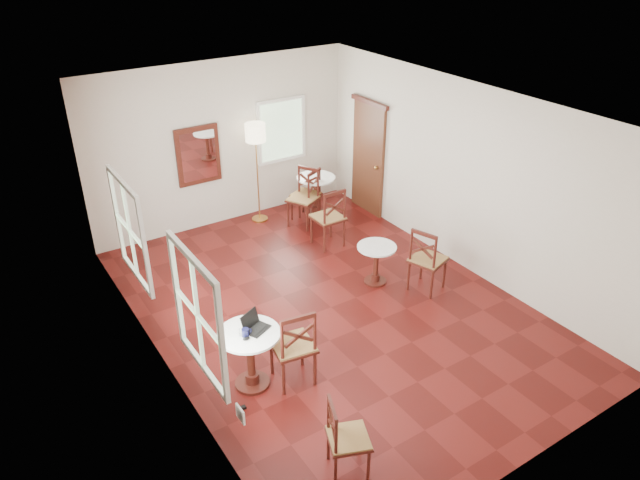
{
  "coord_description": "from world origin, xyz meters",
  "views": [
    {
      "loc": [
        -4.12,
        -6.0,
        5.11
      ],
      "look_at": [
        0.0,
        0.3,
        1.0
      ],
      "focal_mm": 33.45,
      "sensor_mm": 36.0,
      "label": 1
    }
  ],
  "objects_px": {
    "mouse": "(246,339)",
    "power_adapter": "(242,408)",
    "cafe_table_mid": "(376,260)",
    "chair_mid_b": "(427,260)",
    "cafe_table_near": "(250,353)",
    "floor_lamp": "(256,139)",
    "water_glass": "(241,332)",
    "chair_near_a": "(293,346)",
    "navy_mug": "(246,332)",
    "chair_near_b": "(346,438)",
    "laptop": "(254,325)",
    "cafe_table_back": "(316,191)",
    "chair_mid_a": "(329,217)",
    "chair_back_a": "(307,194)",
    "chair_back_b": "(304,198)"
  },
  "relations": [
    {
      "from": "navy_mug",
      "to": "chair_back_b",
      "type": "bearing_deg",
      "value": 49.59
    },
    {
      "from": "cafe_table_mid",
      "to": "chair_mid_a",
      "type": "xyz_separation_m",
      "value": [
        0.05,
        1.4,
        0.14
      ]
    },
    {
      "from": "cafe_table_back",
      "to": "chair_mid_b",
      "type": "distance_m",
      "value": 3.15
    },
    {
      "from": "chair_near_b",
      "to": "chair_mid_b",
      "type": "relative_size",
      "value": 0.86
    },
    {
      "from": "chair_back_a",
      "to": "chair_mid_b",
      "type": "bearing_deg",
      "value": 69.35
    },
    {
      "from": "floor_lamp",
      "to": "laptop",
      "type": "distance_m",
      "value": 4.55
    },
    {
      "from": "mouse",
      "to": "power_adapter",
      "type": "bearing_deg",
      "value": -144.22
    },
    {
      "from": "chair_mid_a",
      "to": "mouse",
      "type": "height_order",
      "value": "chair_mid_a"
    },
    {
      "from": "cafe_table_near",
      "to": "cafe_table_mid",
      "type": "relative_size",
      "value": 1.23
    },
    {
      "from": "chair_near_b",
      "to": "chair_mid_b",
      "type": "bearing_deg",
      "value": -33.24
    },
    {
      "from": "chair_mid_b",
      "to": "mouse",
      "type": "relative_size",
      "value": 12.2
    },
    {
      "from": "cafe_table_back",
      "to": "chair_mid_b",
      "type": "relative_size",
      "value": 0.73
    },
    {
      "from": "floor_lamp",
      "to": "navy_mug",
      "type": "bearing_deg",
      "value": -119.63
    },
    {
      "from": "mouse",
      "to": "chair_back_a",
      "type": "bearing_deg",
      "value": 40.41
    },
    {
      "from": "laptop",
      "to": "water_glass",
      "type": "xyz_separation_m",
      "value": [
        -0.19,
        -0.03,
        -0.01
      ]
    },
    {
      "from": "chair_near_b",
      "to": "cafe_table_near",
      "type": "bearing_deg",
      "value": 28.9
    },
    {
      "from": "cafe_table_back",
      "to": "chair_back_a",
      "type": "distance_m",
      "value": 0.27
    },
    {
      "from": "mouse",
      "to": "water_glass",
      "type": "distance_m",
      "value": 0.11
    },
    {
      "from": "floor_lamp",
      "to": "laptop",
      "type": "height_order",
      "value": "floor_lamp"
    },
    {
      "from": "floor_lamp",
      "to": "power_adapter",
      "type": "xyz_separation_m",
      "value": [
        -2.53,
        -4.3,
        -1.58
      ]
    },
    {
      "from": "cafe_table_near",
      "to": "chair_mid_a",
      "type": "relative_size",
      "value": 0.73
    },
    {
      "from": "cafe_table_near",
      "to": "floor_lamp",
      "type": "relative_size",
      "value": 0.42
    },
    {
      "from": "cafe_table_near",
      "to": "power_adapter",
      "type": "height_order",
      "value": "cafe_table_near"
    },
    {
      "from": "cafe_table_mid",
      "to": "chair_mid_b",
      "type": "distance_m",
      "value": 0.79
    },
    {
      "from": "cafe_table_back",
      "to": "cafe_table_near",
      "type": "bearing_deg",
      "value": -132.14
    },
    {
      "from": "chair_back_a",
      "to": "power_adapter",
      "type": "relative_size",
      "value": 11.91
    },
    {
      "from": "cafe_table_near",
      "to": "chair_back_b",
      "type": "relative_size",
      "value": 0.74
    },
    {
      "from": "chair_near_b",
      "to": "navy_mug",
      "type": "height_order",
      "value": "chair_near_b"
    },
    {
      "from": "cafe_table_near",
      "to": "chair_near_a",
      "type": "bearing_deg",
      "value": -25.08
    },
    {
      "from": "chair_mid_a",
      "to": "mouse",
      "type": "distance_m",
      "value": 3.83
    },
    {
      "from": "chair_back_b",
      "to": "water_glass",
      "type": "relative_size",
      "value": 12.36
    },
    {
      "from": "cafe_table_near",
      "to": "chair_mid_b",
      "type": "relative_size",
      "value": 0.75
    },
    {
      "from": "chair_near_a",
      "to": "navy_mug",
      "type": "height_order",
      "value": "chair_near_a"
    },
    {
      "from": "cafe_table_back",
      "to": "chair_mid_a",
      "type": "bearing_deg",
      "value": -112.82
    },
    {
      "from": "chair_mid_b",
      "to": "water_glass",
      "type": "distance_m",
      "value": 3.37
    },
    {
      "from": "chair_back_b",
      "to": "chair_near_b",
      "type": "bearing_deg",
      "value": -54.73
    },
    {
      "from": "cafe_table_back",
      "to": "navy_mug",
      "type": "distance_m",
      "value": 4.94
    },
    {
      "from": "power_adapter",
      "to": "chair_near_b",
      "type": "bearing_deg",
      "value": -69.36
    },
    {
      "from": "chair_mid_a",
      "to": "floor_lamp",
      "type": "bearing_deg",
      "value": -71.0
    },
    {
      "from": "cafe_table_mid",
      "to": "power_adapter",
      "type": "relative_size",
      "value": 7.59
    },
    {
      "from": "chair_near_b",
      "to": "navy_mug",
      "type": "relative_size",
      "value": 7.16
    },
    {
      "from": "chair_near_b",
      "to": "floor_lamp",
      "type": "bearing_deg",
      "value": 1.94
    },
    {
      "from": "cafe_table_back",
      "to": "floor_lamp",
      "type": "bearing_deg",
      "value": 159.77
    },
    {
      "from": "floor_lamp",
      "to": "chair_mid_b",
      "type": "bearing_deg",
      "value": -74.13
    },
    {
      "from": "chair_back_a",
      "to": "cafe_table_mid",
      "type": "bearing_deg",
      "value": 58.48
    },
    {
      "from": "power_adapter",
      "to": "floor_lamp",
      "type": "bearing_deg",
      "value": 59.56
    },
    {
      "from": "navy_mug",
      "to": "water_glass",
      "type": "height_order",
      "value": "navy_mug"
    },
    {
      "from": "laptop",
      "to": "water_glass",
      "type": "distance_m",
      "value": 0.19
    },
    {
      "from": "cafe_table_near",
      "to": "chair_near_b",
      "type": "xyz_separation_m",
      "value": [
        0.22,
        -1.68,
        -0.04
      ]
    },
    {
      "from": "water_glass",
      "to": "power_adapter",
      "type": "relative_size",
      "value": 1.02
    }
  ]
}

